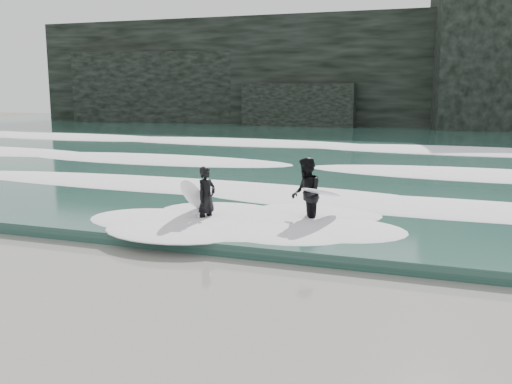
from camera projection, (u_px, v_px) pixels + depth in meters
ground at (123, 302)px, 9.90m from camera, size 120.00×120.00×0.00m
sea at (369, 143)px, 36.77m from camera, size 90.00×52.00×0.30m
headland at (399, 72)px, 51.66m from camera, size 70.00×9.00×10.00m
foam_near at (277, 191)px, 18.18m from camera, size 60.00×3.20×0.20m
foam_mid at (325, 164)px, 24.66m from camera, size 60.00×4.00×0.24m
foam_far at (359, 144)px, 33.01m from camera, size 60.00×4.80×0.30m
surfer_left at (204, 197)px, 14.89m from camera, size 1.12×1.80×1.66m
surfer_right at (307, 194)px, 14.69m from camera, size 1.42×2.14×1.91m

